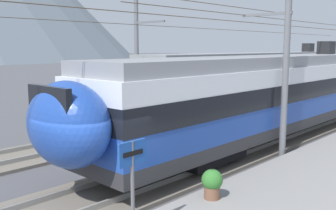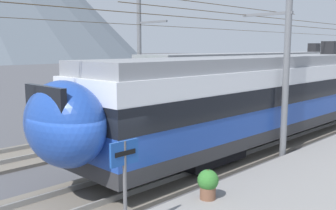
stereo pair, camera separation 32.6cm
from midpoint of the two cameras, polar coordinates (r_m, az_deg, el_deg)
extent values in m
cube|color=#6B6359|center=(10.91, -14.04, -14.15)|extent=(120.00, 3.00, 0.12)
cube|color=gray|center=(10.30, -11.85, -14.64)|extent=(120.00, 0.07, 0.16)
cube|color=gray|center=(11.43, -16.04, -12.40)|extent=(120.00, 0.07, 0.16)
cube|color=gray|center=(14.88, -23.99, -7.88)|extent=(120.00, 0.07, 0.16)
cube|color=#2D2D30|center=(20.06, 17.64, -1.31)|extent=(24.39, 2.99, 0.45)
cube|color=#1E429E|center=(19.96, 17.73, 0.53)|extent=(24.39, 2.99, 0.85)
cube|color=black|center=(19.87, 17.83, 2.81)|extent=(24.39, 3.03, 0.75)
cube|color=white|center=(19.82, 17.92, 4.83)|extent=(24.39, 2.99, 0.65)
cube|color=gray|center=(19.79, 18.00, 6.41)|extent=(24.09, 2.79, 0.45)
cube|color=black|center=(13.89, 3.60, -7.05)|extent=(2.80, 2.39, 0.42)
ellipsoid|color=#1E429E|center=(10.16, -15.48, -2.81)|extent=(1.80, 2.75, 2.25)
cube|color=black|center=(9.85, -18.07, -0.77)|extent=(0.16, 1.79, 1.19)
cube|color=black|center=(23.13, 22.04, 7.89)|extent=(0.90, 0.70, 0.70)
cube|color=#2D2D30|center=(30.80, 16.24, 2.07)|extent=(28.74, 2.85, 0.45)
cube|color=#1E6638|center=(30.74, 16.29, 3.28)|extent=(28.74, 2.85, 0.85)
cube|color=black|center=(30.68, 16.35, 4.77)|extent=(28.74, 2.89, 0.75)
cube|color=beige|center=(30.65, 16.40, 6.07)|extent=(28.74, 2.85, 0.65)
cube|color=gray|center=(30.63, 16.45, 7.10)|extent=(28.44, 2.65, 0.45)
cube|color=black|center=(23.37, 6.05, -0.68)|extent=(2.80, 2.28, 0.42)
cube|color=black|center=(38.94, 22.28, 2.42)|extent=(2.80, 2.28, 0.42)
ellipsoid|color=#1E6638|center=(18.76, -5.15, 2.57)|extent=(1.80, 2.62, 2.25)
cube|color=black|center=(18.40, -6.34, 3.76)|extent=(0.16, 1.71, 1.19)
cube|color=black|center=(34.51, 19.80, 8.03)|extent=(0.90, 0.70, 0.70)
cylinder|color=slate|center=(14.87, 16.50, 5.99)|extent=(0.24, 0.24, 7.30)
cube|color=slate|center=(15.34, 13.74, 12.94)|extent=(0.10, 2.09, 0.10)
cylinder|color=#473823|center=(15.79, 10.83, 11.99)|extent=(44.48, 0.02, 0.02)
cylinder|color=slate|center=(21.34, -5.14, 8.56)|extent=(0.24, 0.24, 8.47)
cube|color=slate|center=(20.64, -3.32, 12.19)|extent=(0.10, 2.29, 0.10)
cylinder|color=#473823|center=(19.91, -1.32, 11.62)|extent=(44.48, 0.02, 0.02)
cylinder|color=#59595B|center=(8.10, -6.46, -12.44)|extent=(0.08, 0.08, 2.07)
cube|color=#19479E|center=(7.86, -6.55, -7.10)|extent=(0.70, 0.06, 0.50)
cube|color=black|center=(7.83, -6.39, -7.15)|extent=(0.52, 0.01, 0.10)
cylinder|color=brown|center=(10.36, 5.61, -12.75)|extent=(0.42, 0.42, 0.34)
sphere|color=#33752D|center=(10.24, 5.64, -10.99)|extent=(0.56, 0.56, 0.56)
sphere|color=red|center=(10.20, 5.65, -10.33)|extent=(0.31, 0.31, 0.31)
camera|label=1|loc=(0.16, -90.63, -0.10)|focal=41.10mm
camera|label=2|loc=(0.16, 89.37, 0.10)|focal=41.10mm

